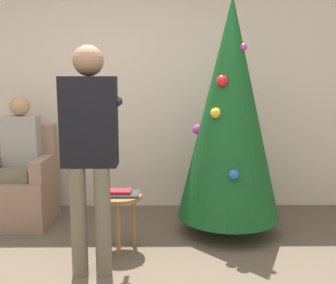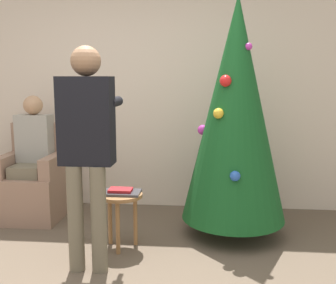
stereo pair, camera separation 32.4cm
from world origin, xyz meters
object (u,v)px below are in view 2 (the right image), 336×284
at_px(armchair, 35,184).
at_px(person_seated, 32,151).
at_px(person_standing, 87,139).
at_px(side_stool, 121,203).
at_px(christmas_tree, 235,110).

distance_m(armchair, person_seated, 0.36).
relative_size(armchair, person_standing, 0.58).
bearing_deg(person_standing, armchair, 130.20).
xyz_separation_m(armchair, person_seated, (0.00, -0.02, 0.36)).
relative_size(person_standing, side_stool, 3.50).
bearing_deg(side_stool, armchair, 147.03).
bearing_deg(christmas_tree, armchair, 171.55).
bearing_deg(armchair, person_seated, -90.00).
height_order(armchair, person_standing, person_standing).
xyz_separation_m(christmas_tree, side_stool, (-0.99, -0.39, -0.78)).
xyz_separation_m(armchair, side_stool, (1.08, -0.70, 0.04)).
bearing_deg(person_seated, person_standing, -49.15).
distance_m(person_seated, side_stool, 1.31).
distance_m(christmas_tree, person_standing, 1.40).
xyz_separation_m(person_seated, person_standing, (0.91, -1.06, 0.30)).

